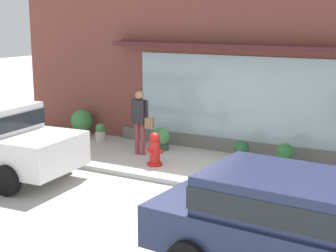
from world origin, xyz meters
TOP-DOWN VIEW (x-y plane):
  - ground_plane at (0.00, 0.00)m, footprint 60.00×60.00m
  - curb_strip at (0.00, -0.20)m, footprint 14.00×0.24m
  - storefront at (0.01, 3.19)m, footprint 14.00×0.81m
  - fire_hydrant at (-0.98, 0.85)m, footprint 0.44×0.41m
  - pedestrian_with_handbag at (-1.82, 1.54)m, footprint 0.69×0.23m
  - parked_car_navy at (3.74, -3.10)m, footprint 4.68×2.16m
  - potted_plant_window_left at (1.90, 2.28)m, footprint 0.44×0.44m
  - potted_plant_trailing_edge at (-4.64, 2.59)m, footprint 0.68×0.68m
  - potted_plant_doorstep at (0.77, 2.25)m, footprint 0.40×0.40m
  - potted_plant_low_front at (-1.63, 2.28)m, footprint 0.53×0.53m
  - potted_plant_near_hydrant at (-3.71, 2.28)m, footprint 0.30×0.30m

SIDE VIEW (x-z plane):
  - ground_plane at x=0.00m, z-range 0.00..0.00m
  - curb_strip at x=0.00m, z-range 0.00..0.12m
  - potted_plant_near_hydrant at x=-3.71m, z-range -0.01..0.52m
  - potted_plant_doorstep at x=0.77m, z-range 0.00..0.55m
  - potted_plant_window_left at x=1.90m, z-range 0.00..0.60m
  - potted_plant_low_front at x=-1.63m, z-range 0.00..0.63m
  - fire_hydrant at x=-0.98m, z-range -0.01..0.83m
  - potted_plant_trailing_edge at x=-4.64m, z-range 0.03..0.84m
  - parked_car_navy at x=3.74m, z-range 0.11..1.63m
  - pedestrian_with_handbag at x=-1.82m, z-range 0.15..1.88m
  - storefront at x=0.01m, z-range -0.05..4.77m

